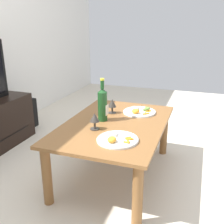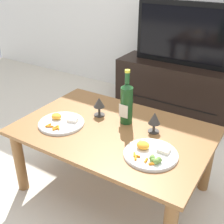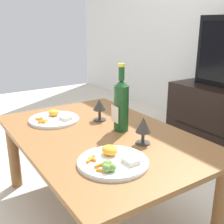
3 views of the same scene
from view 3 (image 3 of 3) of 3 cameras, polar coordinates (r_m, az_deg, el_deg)
name	(u,v)px [view 3 (image 3 of 3)]	position (r m, az deg, el deg)	size (l,w,h in m)	color
ground_plane	(101,210)	(1.71, -2.28, -19.42)	(6.40, 6.40, 0.00)	beige
dining_table	(100,147)	(1.50, -2.47, -7.10)	(1.20, 0.80, 0.48)	brown
wine_bottle	(121,104)	(1.47, 1.89, 1.66)	(0.08, 0.08, 0.36)	#19471E
goblet_left	(99,106)	(1.64, -2.58, 1.23)	(0.08, 0.08, 0.13)	#38332D
goblet_right	(143,126)	(1.32, 6.42, -2.93)	(0.07, 0.07, 0.13)	#38332D
dinner_plate_left	(54,119)	(1.69, -11.73, -1.35)	(0.30, 0.30, 0.05)	white
dinner_plate_right	(113,161)	(1.16, 0.13, -9.95)	(0.30, 0.30, 0.05)	white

